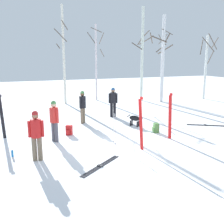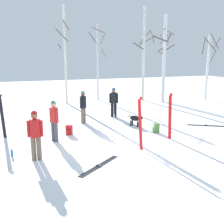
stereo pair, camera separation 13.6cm
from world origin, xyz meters
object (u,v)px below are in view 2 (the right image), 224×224
at_px(person_4, 83,105).
at_px(birch_tree_5, 164,58).
at_px(birch_tree_1, 65,55).
at_px(birch_tree_3, 144,54).
at_px(ski_pair_planted_1, 170,117).
at_px(backpack_0, 156,128).
at_px(ski_pair_lying_0, 207,126).
at_px(backpack_1, 69,130).
at_px(birch_tree_4, 164,59).
at_px(dog, 136,119).
at_px(ski_pair_planted_0, 140,124).
at_px(person_0, 54,118).
at_px(ski_poles_0, 114,127).
at_px(person_3, 35,132).
at_px(water_bottle_0, 12,153).
at_px(birch_tree_2, 98,61).
at_px(ski_pair_planted_2, 2,116).
at_px(ski_pair_lying_1, 99,166).
at_px(person_2, 114,100).
at_px(birch_tree_6, 208,65).

bearing_deg(person_4, birch_tree_5, 30.80).
xyz_separation_m(birch_tree_1, birch_tree_3, (6.02, -0.74, 0.11)).
relative_size(ski_pair_planted_1, backpack_0, 4.47).
xyz_separation_m(ski_pair_planted_1, ski_pair_lying_0, (3.00, 1.14, -0.97)).
bearing_deg(backpack_0, birch_tree_5, 56.54).
distance_m(backpack_1, birch_tree_4, 10.84).
distance_m(dog, ski_pair_lying_0, 3.67).
bearing_deg(birch_tree_4, ski_pair_planted_0, -125.99).
height_order(person_0, ski_poles_0, person_0).
distance_m(person_4, ski_pair_planted_1, 4.77).
relative_size(ski_pair_lying_0, birch_tree_4, 0.27).
height_order(dog, backpack_0, dog).
height_order(ski_pair_planted_1, ski_pair_lying_0, ski_pair_planted_1).
bearing_deg(backpack_1, person_0, -136.04).
bearing_deg(ski_pair_planted_0, birch_tree_3, 62.16).
height_order(person_3, birch_tree_4, birch_tree_4).
relative_size(person_0, birch_tree_3, 0.24).
bearing_deg(person_0, person_4, 53.49).
height_order(person_0, water_bottle_0, person_0).
bearing_deg(person_3, birch_tree_2, 62.86).
xyz_separation_m(ski_pair_lying_0, water_bottle_0, (-9.28, -0.89, 0.12)).
height_order(ski_pair_planted_0, ski_pair_planted_2, ski_pair_planted_0).
height_order(ski_poles_0, birch_tree_1, birch_tree_1).
distance_m(ski_pair_planted_2, birch_tree_3, 12.44).
bearing_deg(birch_tree_5, person_3, -139.51).
distance_m(ski_pair_lying_1, birch_tree_4, 13.14).
height_order(ski_pair_planted_0, backpack_1, ski_pair_planted_0).
relative_size(ski_poles_0, birch_tree_3, 0.19).
height_order(backpack_0, birch_tree_1, birch_tree_1).
distance_m(person_4, ski_pair_lying_1, 5.66).
relative_size(person_4, ski_pair_lying_1, 1.03).
xyz_separation_m(backpack_1, birch_tree_4, (8.50, 5.97, 3.10)).
xyz_separation_m(ski_pair_planted_0, backpack_1, (-2.14, 2.80, -0.79)).
distance_m(person_3, ski_poles_0, 3.08).
bearing_deg(person_2, ski_pair_planted_2, -160.95).
distance_m(person_0, ski_pair_planted_0, 3.55).
xyz_separation_m(dog, ski_pair_lying_1, (-3.18, -3.93, -0.38)).
bearing_deg(person_0, backpack_1, 43.96).
distance_m(ski_pair_planted_0, birch_tree_6, 13.83).
distance_m(dog, birch_tree_5, 8.63).
relative_size(ski_pair_lying_0, ski_pair_lying_1, 1.05).
height_order(person_3, ski_pair_planted_2, ski_pair_planted_2).
distance_m(dog, ski_pair_planted_0, 3.34).
relative_size(person_4, water_bottle_0, 6.34).
xyz_separation_m(ski_pair_lying_1, birch_tree_2, (3.83, 12.28, 3.10)).
bearing_deg(ski_pair_planted_2, birch_tree_3, 33.29).
height_order(ski_pair_lying_1, birch_tree_4, birch_tree_4).
height_order(person_2, backpack_0, person_2).
xyz_separation_m(water_bottle_0, birch_tree_3, (9.81, 9.03, 3.56)).
xyz_separation_m(person_0, ski_poles_0, (2.15, -1.23, -0.25)).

